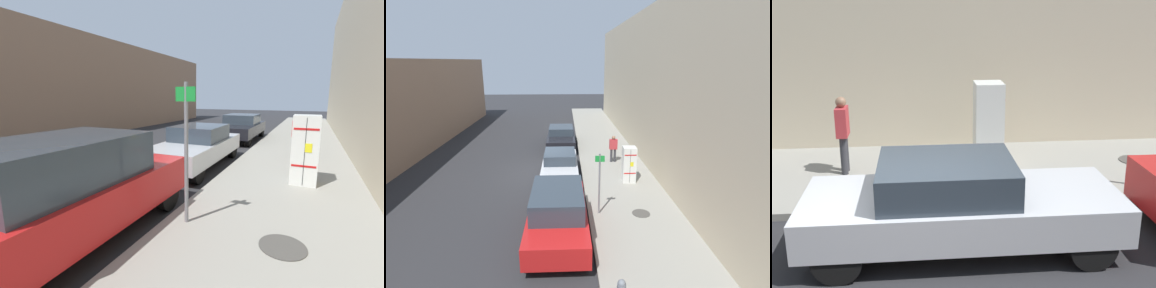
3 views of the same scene
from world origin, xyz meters
The scene contains 6 objects.
ground_plane centered at (0.00, 0.00, 0.00)m, with size 80.00×80.00×0.00m, color #28282B.
sidewalk_slab centered at (-3.84, 0.00, 0.07)m, with size 3.73×44.00×0.13m, color gray.
discarded_refrigerator centered at (-4.22, 1.65, 1.02)m, with size 0.64×0.61×1.78m.
manhole_cover centered at (-4.06, 4.94, 0.14)m, with size 0.70×0.70×0.02m, color #47443F.
pedestrian_walking_far centered at (-3.93, -1.37, 1.04)m, with size 0.46×0.22×1.59m.
parked_sedan_silver centered at (-0.81, 0.72, 0.72)m, with size 1.79×4.62×1.38m.
Camera 3 is at (5.65, 0.16, 3.61)m, focal length 45.00 mm.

